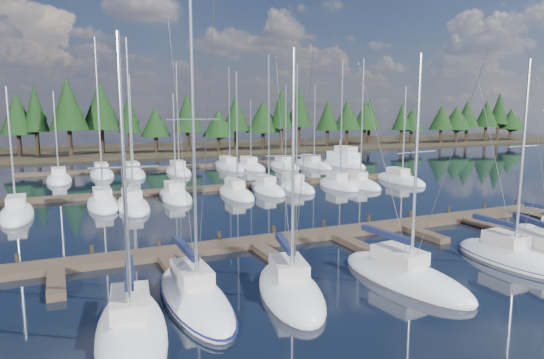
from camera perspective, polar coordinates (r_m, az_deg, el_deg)
name	(u,v)px	position (r m, az deg, el deg)	size (l,w,h in m)	color
ground	(265,205)	(45.64, -0.87, -2.99)	(260.00, 260.00, 0.00)	black
far_shore	(151,149)	(103.01, -14.09, 3.45)	(220.00, 30.00, 0.60)	#2E2719
main_dock	(335,235)	(34.63, 7.42, -6.50)	(44.00, 6.13, 0.90)	#483A2D
back_docks	(206,176)	(63.82, -7.78, 0.47)	(50.00, 21.80, 0.40)	#483A2D
front_sailboat_0	(131,331)	(21.10, -16.21, -16.79)	(3.96, 9.31, 12.67)	white
front_sailboat_1	(195,297)	(23.82, -9.09, -13.46)	(2.79, 9.38, 15.67)	white
front_sailboat_2	(290,290)	(24.40, 2.16, -12.84)	(4.55, 8.29, 12.60)	white
front_sailboat_3	(404,276)	(27.11, 15.29, -10.92)	(3.96, 9.03, 12.56)	white
front_sailboat_4	(509,257)	(32.47, 26.10, -8.22)	(2.83, 7.67, 12.62)	white
back_sailboat_rows	(220,179)	(59.95, -6.19, 0.03)	(44.04, 33.13, 15.94)	white
motor_yacht_right	(344,162)	(76.19, 8.42, 2.04)	(4.24, 10.28, 5.02)	white
tree_line	(153,116)	(92.82, -13.81, 7.27)	(187.32, 11.31, 13.35)	black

